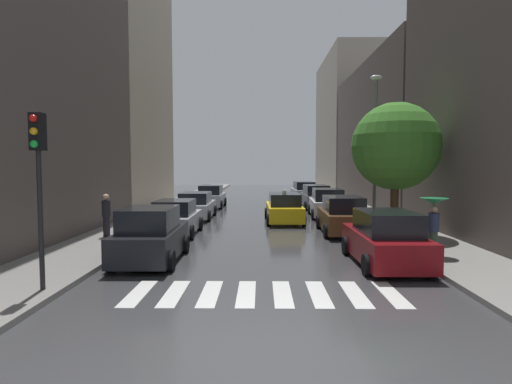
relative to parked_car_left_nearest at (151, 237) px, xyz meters
name	(u,v)px	position (x,y,z in m)	size (l,w,h in m)	color
ground_plane	(262,209)	(3.73, 17.12, -0.86)	(28.00, 72.00, 0.04)	#3A3A3D
sidewalk_left	(174,207)	(-2.77, 17.12, -0.77)	(3.00, 72.00, 0.15)	gray
sidewalk_right	(351,207)	(10.23, 17.12, -0.77)	(3.00, 72.00, 0.15)	gray
crosswalk_stripes	(264,294)	(3.73, -3.44, -0.83)	(6.75, 2.20, 0.01)	silver
building_left_mid	(114,42)	(-7.27, 18.08, 11.47)	(6.00, 12.47, 24.62)	#B2A38C
building_right_mid	(397,135)	(14.73, 20.81, 4.81)	(6.00, 20.29, 11.31)	#564C47
building_right_far	(348,124)	(14.73, 40.37, 7.50)	(6.00, 17.11, 16.68)	#9E9384
parked_car_left_nearest	(151,237)	(0.00, 0.00, 0.00)	(2.08, 4.06, 1.82)	black
parked_car_left_second	(176,218)	(-0.26, 5.36, -0.09)	(2.03, 4.04, 1.61)	#B2B7BF
parked_car_left_third	(196,206)	(-0.24, 11.29, -0.10)	(2.09, 4.44, 1.58)	#B2B7BF
parked_car_left_fourth	(211,197)	(-0.11, 17.79, -0.06)	(2.05, 4.05, 1.69)	#B2B7BF
parked_car_right_nearest	(385,240)	(7.64, -0.32, -0.03)	(2.11, 4.45, 1.74)	maroon
parked_car_right_second	(343,216)	(7.47, 5.89, -0.03)	(2.14, 4.37, 1.74)	brown
parked_car_right_third	(327,204)	(7.71, 12.04, -0.02)	(2.27, 4.34, 1.76)	silver
parked_car_right_fourth	(316,197)	(7.69, 17.41, -0.04)	(2.15, 4.83, 1.72)	#474C51
parked_car_right_fifth	(304,192)	(7.51, 24.19, -0.05)	(2.25, 4.70, 1.70)	#B2B7BF
taxi_midroad	(284,208)	(4.94, 9.74, -0.08)	(2.15, 4.73, 1.81)	yellow
pedestrian_foreground	(434,214)	(9.50, 0.51, 0.70)	(0.95, 0.95, 1.94)	#38513D
pedestrian_near_tree	(106,214)	(-2.93, 3.97, 0.27)	(0.36, 0.36, 1.82)	black
street_tree_right	(396,147)	(9.56, 4.90, 3.16)	(3.84, 3.84, 5.79)	#513823
traffic_light_left_corner	(38,162)	(-1.72, -3.64, 2.45)	(0.30, 0.42, 4.30)	black
lamp_post_right	(375,140)	(9.28, 7.22, 3.57)	(0.60, 0.28, 7.44)	#595B60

